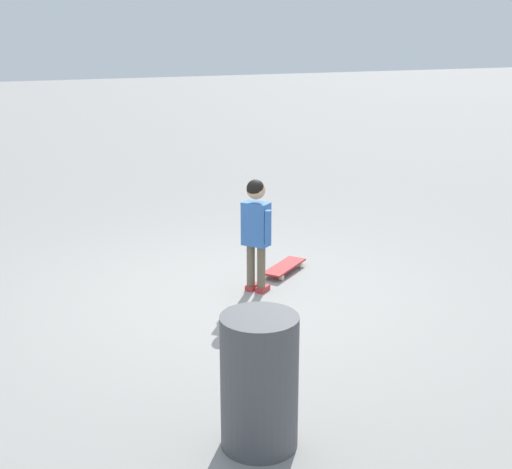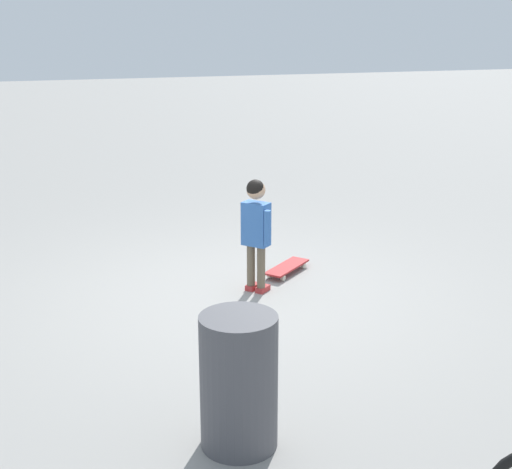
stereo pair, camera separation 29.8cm
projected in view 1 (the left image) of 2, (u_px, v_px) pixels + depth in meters
name	position (u px, v px, depth m)	size (l,w,h in m)	color
ground_plane	(232.00, 299.00, 6.55)	(50.00, 50.00, 0.00)	gray
child_person	(256.00, 223.00, 6.55)	(0.40, 0.27, 1.06)	brown
skateboard	(284.00, 267.00, 7.21)	(0.54, 0.58, 0.07)	#B22D2D
trash_bin	(259.00, 382.00, 4.21)	(0.46, 0.46, 0.82)	#4C4C51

